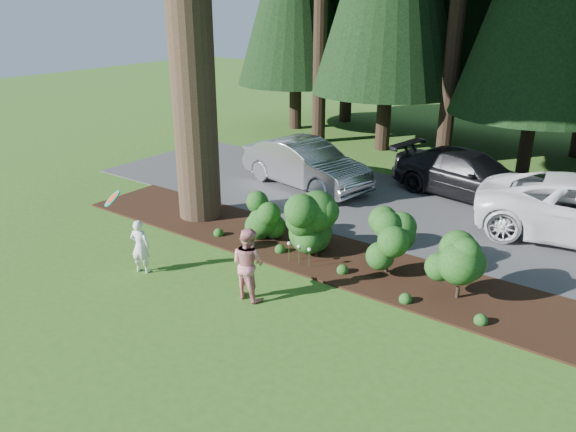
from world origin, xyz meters
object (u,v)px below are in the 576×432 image
object	(u,v)px
adult	(248,264)
frisbee	(112,199)
car_dark_suv	(468,175)
car_silver_wagon	(305,164)
child	(140,246)

from	to	relation	value
adult	frisbee	world-z (taller)	frisbee
car_dark_suv	frisbee	bearing A→B (deg)	161.76
car_dark_suv	frisbee	xyz separation A→B (m)	(-5.03, -9.96, 0.96)
car_silver_wagon	frisbee	bearing A→B (deg)	-170.61
car_silver_wagon	frisbee	world-z (taller)	frisbee
car_silver_wagon	car_dark_suv	world-z (taller)	car_silver_wagon
car_dark_suv	child	world-z (taller)	car_dark_suv
car_dark_suv	child	distance (m)	10.76
car_silver_wagon	child	world-z (taller)	car_silver_wagon
car_silver_wagon	child	size ratio (longest dim) A/B	3.67
adult	frisbee	distance (m)	3.73
car_dark_suv	frisbee	size ratio (longest dim) A/B	9.04
car_silver_wagon	adult	size ratio (longest dim) A/B	3.00
adult	child	bearing A→B (deg)	14.53
car_silver_wagon	frisbee	distance (m)	7.77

